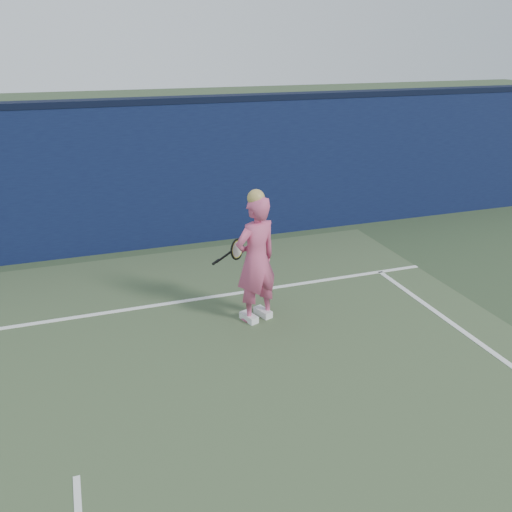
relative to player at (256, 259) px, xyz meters
name	(u,v)px	position (x,y,z in m)	size (l,w,h in m)	color
backstop_wall	(55,185)	(-2.40, 3.31, 0.39)	(24.00, 0.40, 2.50)	#0C1235
wall_cap	(44,104)	(-2.40, 3.31, 1.69)	(24.00, 0.42, 0.10)	black
player	(256,259)	(0.00, 0.00, 0.00)	(0.72, 0.59, 1.79)	#CC4F7A
racket	(235,250)	(-0.15, 0.42, -0.01)	(0.53, 0.27, 0.30)	black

